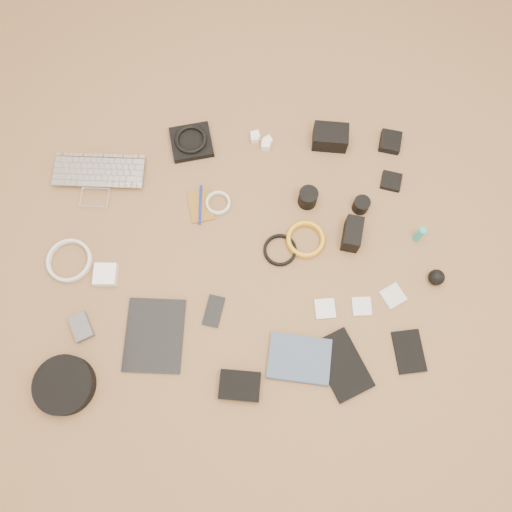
{
  "coord_description": "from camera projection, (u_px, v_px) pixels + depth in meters",
  "views": [
    {
      "loc": [
        -0.0,
        -0.55,
        1.73
      ],
      "look_at": [
        0.05,
        -0.01,
        0.02
      ],
      "focal_mm": 35.0,
      "sensor_mm": 36.0,
      "label": 1
    }
  ],
  "objects": [
    {
      "name": "lens_pouch",
      "position": [
        390.0,
        142.0,
        1.94
      ],
      "size": [
        0.1,
        0.11,
        0.03
      ],
      "primitive_type": "cube",
      "rotation": [
        0.0,
        0.0,
        -0.31
      ],
      "color": "black",
      "rests_on": "ground"
    },
    {
      "name": "lens_cleaner",
      "position": [
        419.0,
        234.0,
        1.79
      ],
      "size": [
        0.03,
        0.03,
        0.09
      ],
      "primitive_type": "cylinder",
      "rotation": [
        0.0,
        0.0,
        -0.42
      ],
      "color": "#1AACA7",
      "rests_on": "ground"
    },
    {
      "name": "flash",
      "position": [
        352.0,
        234.0,
        1.79
      ],
      "size": [
        0.09,
        0.13,
        0.08
      ],
      "primitive_type": "cube",
      "rotation": [
        0.0,
        0.0,
        -0.3
      ],
      "color": "black",
      "rests_on": "ground"
    },
    {
      "name": "headphone_case",
      "position": [
        64.0,
        385.0,
        1.65
      ],
      "size": [
        0.21,
        0.21,
        0.05
      ],
      "primitive_type": "cylinder",
      "rotation": [
        0.0,
        0.0,
        -0.06
      ],
      "color": "black",
      "rests_on": "ground"
    },
    {
      "name": "power_brick",
      "position": [
        106.0,
        275.0,
        1.77
      ],
      "size": [
        0.09,
        0.09,
        0.03
      ],
      "primitive_type": "cube",
      "rotation": [
        0.0,
        0.0,
        -0.1
      ],
      "color": "white",
      "rests_on": "ground"
    },
    {
      "name": "filter_case_left",
      "position": [
        325.0,
        309.0,
        1.75
      ],
      "size": [
        0.07,
        0.07,
        0.01
      ],
      "primitive_type": "cube",
      "rotation": [
        0.0,
        0.0,
        -0.01
      ],
      "color": "silver",
      "rests_on": "ground"
    },
    {
      "name": "pen_blue",
      "position": [
        200.0,
        205.0,
        1.86
      ],
      "size": [
        0.02,
        0.16,
        0.01
      ],
      "primitive_type": "cylinder",
      "rotation": [
        1.57,
        0.0,
        -0.1
      ],
      "color": "#151AB0",
      "rests_on": "notebook_olive"
    },
    {
      "name": "charger_c",
      "position": [
        266.0,
        145.0,
        1.93
      ],
      "size": [
        0.04,
        0.04,
        0.03
      ],
      "primitive_type": "cube",
      "rotation": [
        0.0,
        0.0,
        -0.16
      ],
      "color": "white",
      "rests_on": "ground"
    },
    {
      "name": "card_reader",
      "position": [
        391.0,
        181.0,
        1.89
      ],
      "size": [
        0.09,
        0.09,
        0.02
      ],
      "primitive_type": "cube",
      "rotation": [
        0.0,
        0.0,
        -0.34
      ],
      "color": "black",
      "rests_on": "ground"
    },
    {
      "name": "notebook_black_a",
      "position": [
        342.0,
        365.0,
        1.69
      ],
      "size": [
        0.2,
        0.25,
        0.02
      ],
      "primitive_type": "cube",
      "rotation": [
        0.0,
        0.0,
        0.36
      ],
      "color": "black",
      "rests_on": "ground"
    },
    {
      "name": "lens_b",
      "position": [
        361.0,
        205.0,
        1.84
      ],
      "size": [
        0.07,
        0.07,
        0.06
      ],
      "primitive_type": "cylinder",
      "rotation": [
        0.0,
        0.0,
        0.23
      ],
      "color": "black",
      "rests_on": "ground"
    },
    {
      "name": "headphones",
      "position": [
        191.0,
        139.0,
        1.92
      ],
      "size": [
        0.16,
        0.16,
        0.02
      ],
      "primitive_type": "torus",
      "rotation": [
        0.0,
        0.0,
        0.39
      ],
      "color": "black",
      "rests_on": "headphone_pouch"
    },
    {
      "name": "air_blower",
      "position": [
        436.0,
        277.0,
        1.76
      ],
      "size": [
        0.07,
        0.07,
        0.06
      ],
      "primitive_type": "sphere",
      "rotation": [
        0.0,
        0.0,
        0.28
      ],
      "color": "black",
      "rests_on": "ground"
    },
    {
      "name": "drive_case",
      "position": [
        240.0,
        386.0,
        1.66
      ],
      "size": [
        0.15,
        0.12,
        0.03
      ],
      "primitive_type": "cube",
      "rotation": [
        0.0,
        0.0,
        -0.17
      ],
      "color": "black",
      "rests_on": "ground"
    },
    {
      "name": "lens_a",
      "position": [
        308.0,
        198.0,
        1.84
      ],
      "size": [
        0.08,
        0.08,
        0.08
      ],
      "primitive_type": "cylinder",
      "rotation": [
        0.0,
        0.0,
        0.14
      ],
      "color": "black",
      "rests_on": "ground"
    },
    {
      "name": "dslr_camera",
      "position": [
        330.0,
        137.0,
        1.92
      ],
      "size": [
        0.15,
        0.11,
        0.08
      ],
      "primitive_type": "cube",
      "rotation": [
        0.0,
        0.0,
        -0.18
      ],
      "color": "black",
      "rests_on": "ground"
    },
    {
      "name": "headphone_pouch",
      "position": [
        192.0,
        142.0,
        1.94
      ],
      "size": [
        0.17,
        0.16,
        0.03
      ],
      "primitive_type": "cube",
      "rotation": [
        0.0,
        0.0,
        0.11
      ],
      "color": "black",
      "rests_on": "ground"
    },
    {
      "name": "charger_a",
      "position": [
        255.0,
        138.0,
        1.95
      ],
      "size": [
        0.03,
        0.03,
        0.03
      ],
      "primitive_type": "cube",
      "rotation": [
        0.0,
        0.0,
        -0.02
      ],
      "color": "white",
      "rests_on": "ground"
    },
    {
      "name": "charger_b",
      "position": [
        268.0,
        141.0,
        1.94
      ],
      "size": [
        0.04,
        0.04,
        0.03
      ],
      "primitive_type": "cube",
      "rotation": [
        0.0,
        0.0,
        0.4
      ],
      "color": "white",
      "rests_on": "ground"
    },
    {
      "name": "notebook_black_b",
      "position": [
        409.0,
        352.0,
        1.7
      ],
      "size": [
        0.1,
        0.15,
        0.01
      ],
      "primitive_type": "cube",
      "rotation": [
        0.0,
        0.0,
        0.03
      ],
      "color": "black",
      "rests_on": "ground"
    },
    {
      "name": "paperback",
      "position": [
        297.0,
        382.0,
        1.67
      ],
      "size": [
        0.24,
        0.2,
        0.02
      ],
      "primitive_type": "imported",
      "rotation": [
        0.0,
        0.0,
        1.35
      ],
      "color": "#3E4E69",
      "rests_on": "ground"
    },
    {
      "name": "notebook_olive",
      "position": [
        201.0,
        205.0,
        1.87
      ],
      "size": [
        0.1,
        0.14,
        0.01
      ],
      "primitive_type": "cube",
      "rotation": [
        0.0,
        0.0,
        0.11
      ],
      "color": "brown",
      "rests_on": "ground"
    },
    {
      "name": "tablet",
      "position": [
        154.0,
        335.0,
        1.72
      ],
      "size": [
        0.23,
        0.28,
        0.01
      ],
      "primitive_type": "cube",
      "rotation": [
        0.0,
        0.0,
        -0.13
      ],
      "color": "black",
      "rests_on": "ground"
    },
    {
      "name": "cable_black",
      "position": [
        280.0,
        251.0,
        1.81
      ],
      "size": [
        0.16,
        0.16,
        0.01
      ],
      "primitive_type": "torus",
      "rotation": [
        0.0,
        0.0,
        -0.4
      ],
      "color": "black",
      "rests_on": "ground"
    },
    {
      "name": "cable_white_a",
      "position": [
        218.0,
        204.0,
        1.87
      ],
      "size": [
        0.12,
        0.12,
        0.01
      ],
      "primitive_type": "torus",
      "rotation": [
        0.0,
        0.0,
        0.37
      ],
      "color": "silver",
      "rests_on": "ground"
    },
    {
      "name": "laptop",
      "position": [
        98.0,
        183.0,
        1.89
      ],
      "size": [
        0.37,
        0.28,
        0.03
      ],
      "primitive_type": "imported",
      "rotation": [
        0.0,
        0.0,
        -0.13
      ],
      "color": "silver",
      "rests_on": "ground"
    },
    {
      "name": "cable_white_b",
      "position": [
        70.0,
        261.0,
        1.8
      ],
      "size": [
        0.18,
        0.18,
        0.01
      ],
      "primitive_type": "torus",
      "rotation": [
        0.0,
        0.0,
        0.13
      ],
      "color": "silver",
      "rests_on": "ground"
    },
    {
      "name": "battery_charger",
      "position": [
        81.0,
        327.0,
        1.72
      ],
      "size": [
        0.09,
        0.11,
        0.03
      ],
      "primitive_type": "cube",
      "rotation": [
        0.0,
        0.0,
        0.36
      ],
      "color": "#545458",
      "rests_on": "ground"
    },
    {
      "name": "charger_d",
      "position": [
        255.0,
        136.0,
        1.95
      ],
      "size": [
        0.04,
        0.04,
        0.03
      ],
      "primitive_type": "cube",
      "rotation": [
        0.0,
        0.0,
        0.21
      ],
      "color": "white",
      "rests_on": "ground"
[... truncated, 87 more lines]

